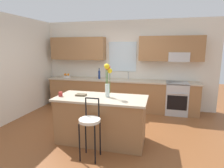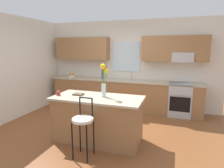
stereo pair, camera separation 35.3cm
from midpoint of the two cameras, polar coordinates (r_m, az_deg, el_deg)
ground_plane at (r=4.43m, az=-0.39°, el=-14.10°), size 14.00×14.00×0.00m
wall_left at (r=5.67m, az=-24.66°, el=4.61°), size 0.12×4.60×2.70m
back_wall_assembly at (r=5.93m, az=6.25°, el=7.32°), size 5.60×0.50×2.70m
counter_run at (r=5.82m, az=5.14°, el=-3.15°), size 4.56×0.64×0.92m
sink_faucet at (r=5.80m, az=7.67°, el=2.73°), size 0.02×0.13×0.23m
oven_range at (r=5.66m, az=21.49°, el=-4.36°), size 0.60×0.64×0.92m
kitchen_island at (r=3.86m, az=-1.70°, el=-10.55°), size 1.79×0.83×0.92m
bar_stool_near at (r=3.26m, az=-5.65°, el=-11.48°), size 0.36×0.36×1.04m
flower_vase at (r=3.65m, az=0.30°, el=2.24°), size 0.16×0.15×0.66m
mug_ceramic at (r=3.94m, az=-13.47°, el=-2.74°), size 0.08×0.08×0.09m
cookbook at (r=3.90m, az=-7.58°, el=-3.10°), size 0.20×0.15×0.03m
fruit_bowl_oranges at (r=6.38m, az=-10.64°, el=2.50°), size 0.24×0.24×0.13m
bottle_olive_oil at (r=5.90m, az=-1.17°, el=2.93°), size 0.06×0.06×0.34m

